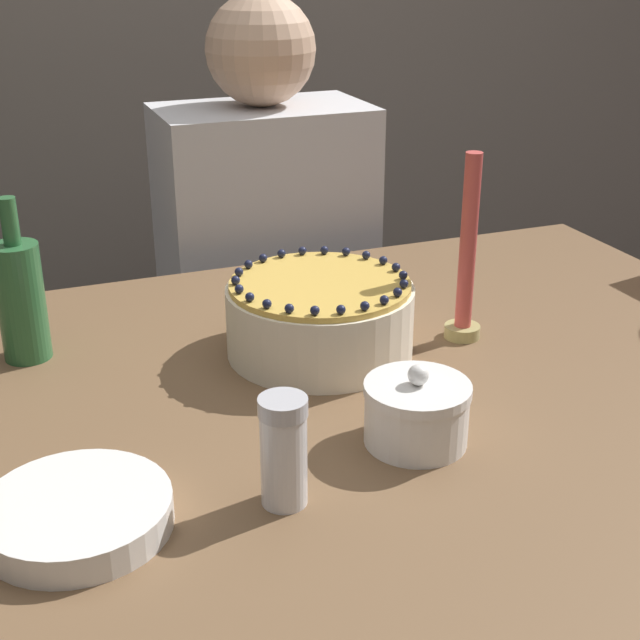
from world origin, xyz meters
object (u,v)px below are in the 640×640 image
sugar_bowl (417,413)px  sugar_shaker (284,451)px  cake (320,317)px  candle (467,266)px  person_man_blue_shirt (268,340)px  bottle (21,299)px

sugar_bowl → sugar_shaker: (-0.18, -0.06, 0.02)m
cake → candle: 0.22m
cake → sugar_bowl: bearing=-86.7°
sugar_shaker → person_man_blue_shirt: size_ratio=0.10×
cake → person_man_blue_shirt: person_man_blue_shirt is taller
sugar_shaker → candle: bearing=37.9°
sugar_bowl → bottle: (-0.39, 0.39, 0.05)m
candle → bottle: candle is taller
cake → person_man_blue_shirt: 0.66m
person_man_blue_shirt → sugar_bowl: bearing=83.7°
candle → bottle: (-0.58, 0.16, -0.02)m
bottle → person_man_blue_shirt: size_ratio=0.18×
sugar_shaker → bottle: 0.50m
sugar_shaker → candle: candle is taller
bottle → person_man_blue_shirt: person_man_blue_shirt is taller
cake → candle: bearing=-7.8°
cake → person_man_blue_shirt: (0.11, 0.57, -0.30)m
sugar_bowl → bottle: bearing=135.1°
sugar_bowl → candle: size_ratio=0.45×
sugar_shaker → sugar_bowl: bearing=17.6°
sugar_shaker → candle: (0.37, 0.29, 0.05)m
sugar_bowl → candle: bearing=50.3°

